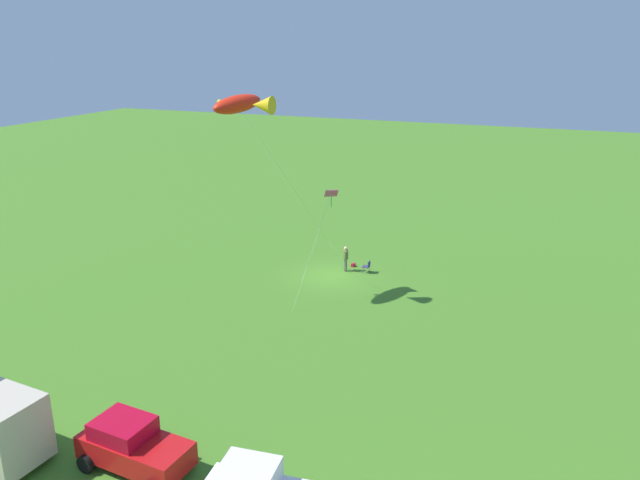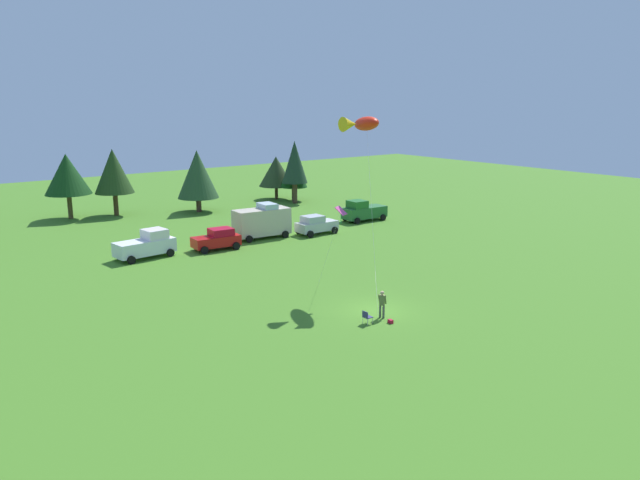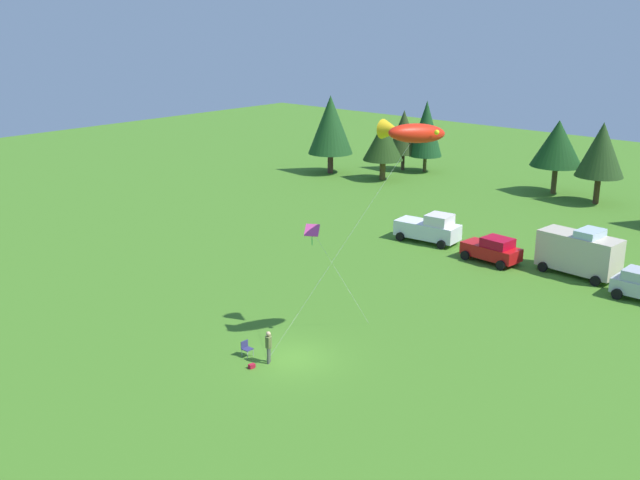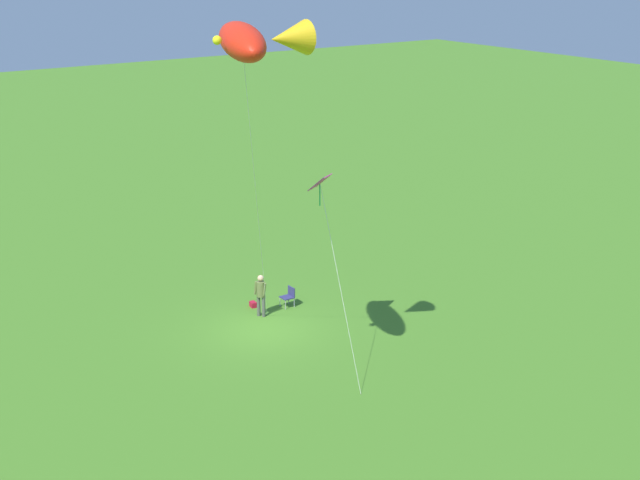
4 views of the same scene
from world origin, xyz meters
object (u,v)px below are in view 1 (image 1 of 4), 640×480
Objects in this scene: backpack_on_grass at (353,265)px; folding_chair at (367,266)px; car_red_sedan at (133,445)px; person_kite_flyer at (346,257)px; kite_diamond_rainbow at (330,197)px; kite_large_fish at (243,104)px.

folding_chair is at bearing 147.91° from backpack_on_grass.
car_red_sedan is at bearing 84.57° from folding_chair.
person_kite_flyer is 0.27× the size of kite_diamond_rainbow.
car_red_sedan is 0.36× the size of kite_large_fish.
folding_chair is at bearing -89.94° from car_red_sedan.
kite_diamond_rainbow reaches higher than person_kite_flyer.
car_red_sedan is (0.42, 21.99, -0.07)m from person_kite_flyer.
folding_chair is 0.19× the size of car_red_sedan.
kite_diamond_rainbow is (-0.30, 3.76, 5.04)m from person_kite_flyer.
folding_chair is 1.51m from backpack_on_grass.
person_kite_flyer reaches higher than folding_chair.
car_red_sedan reaches higher than folding_chair.
backpack_on_grass is at bearing -133.73° from person_kite_flyer.
backpack_on_grass is at bearing -86.69° from car_red_sedan.
car_red_sedan is at bearing 87.74° from kite_diamond_rainbow.
car_red_sedan reaches higher than backpack_on_grass.
person_kite_flyer is at bearing -85.49° from kite_diamond_rainbow.
kite_diamond_rainbow is (-4.12, -2.69, -5.48)m from kite_large_fish.
folding_chair is 0.07× the size of kite_large_fish.
kite_large_fish is at bearing 51.08° from folding_chair.
kite_large_fish is (5.28, 6.68, 11.05)m from folding_chair.
car_red_sedan is 19.11m from kite_large_fish.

